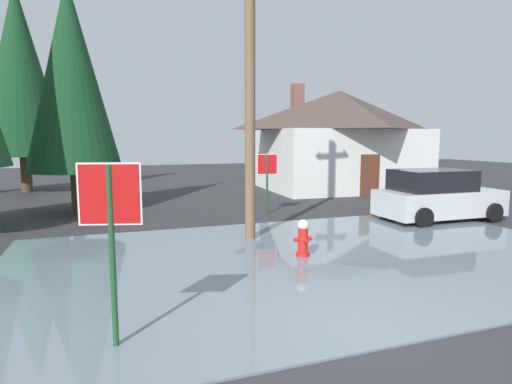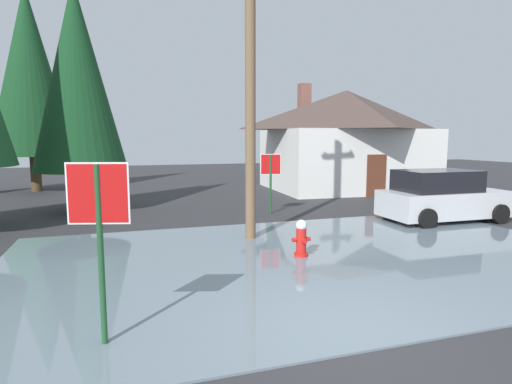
% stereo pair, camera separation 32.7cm
% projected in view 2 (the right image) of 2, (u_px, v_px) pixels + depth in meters
% --- Properties ---
extents(ground_plane, '(80.00, 80.00, 0.10)m').
position_uv_depth(ground_plane, '(351.00, 337.00, 6.05)').
color(ground_plane, '#2D2D30').
extents(flood_puddle, '(13.84, 8.31, 0.03)m').
position_uv_depth(flood_puddle, '(315.00, 258.00, 9.81)').
color(flood_puddle, slate).
rests_on(flood_puddle, ground).
extents(stop_sign_near, '(0.78, 0.24, 2.46)m').
position_uv_depth(stop_sign_near, '(99.00, 216.00, 5.47)').
color(stop_sign_near, '#1E4C28').
rests_on(stop_sign_near, ground).
extents(fire_hydrant, '(0.45, 0.38, 0.89)m').
position_uv_depth(fire_hydrant, '(301.00, 239.00, 9.84)').
color(fire_hydrant, red).
rests_on(fire_hydrant, ground).
extents(utility_pole, '(1.60, 0.28, 9.32)m').
position_uv_depth(utility_pole, '(250.00, 58.00, 11.09)').
color(utility_pole, brown).
rests_on(utility_pole, ground).
extents(stop_sign_far, '(0.74, 0.17, 2.19)m').
position_uv_depth(stop_sign_far, '(271.00, 171.00, 15.46)').
color(stop_sign_far, '#1E4C28').
rests_on(stop_sign_far, ground).
extents(house, '(8.81, 7.46, 5.73)m').
position_uv_depth(house, '(345.00, 138.00, 23.01)').
color(house, silver).
rests_on(house, ground).
extents(parked_car, '(4.18, 2.16, 1.71)m').
position_uv_depth(parked_car, '(442.00, 197.00, 14.17)').
color(parked_car, silver).
rests_on(parked_car, ground).
extents(pine_tree_tall_left, '(4.16, 4.16, 10.40)m').
position_uv_depth(pine_tree_tall_left, '(29.00, 72.00, 21.50)').
color(pine_tree_tall_left, '#4C3823').
rests_on(pine_tree_tall_left, ground).
extents(pine_tree_far_center, '(3.40, 3.40, 8.50)m').
position_uv_depth(pine_tree_far_center, '(77.00, 77.00, 15.65)').
color(pine_tree_far_center, '#4C3823').
rests_on(pine_tree_far_center, ground).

